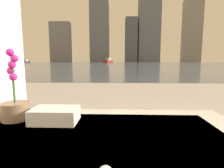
# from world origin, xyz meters

# --- Properties ---
(potted_orchid) EXTENTS (0.16, 0.16, 0.41)m
(potted_orchid) POSITION_xyz_m (-0.42, 0.80, 0.67)
(potted_orchid) COLOR #8C6B4C
(potted_orchid) RESTS_ON bathtub
(towel_stack) EXTENTS (0.25, 0.17, 0.08)m
(towel_stack) POSITION_xyz_m (-0.18, 0.76, 0.62)
(towel_stack) COLOR silver
(towel_stack) RESTS_ON bathtub
(harbor_water) EXTENTS (180.00, 110.00, 0.01)m
(harbor_water) POSITION_xyz_m (0.00, 62.00, 0.01)
(harbor_water) COLOR slate
(harbor_water) RESTS_ON ground_plane
(harbor_boat_2) EXTENTS (1.87, 3.69, 1.32)m
(harbor_boat_2) POSITION_xyz_m (-34.76, 65.22, 0.47)
(harbor_boat_2) COLOR #2D2D33
(harbor_boat_2) RESTS_ON harbor_water
(harbor_boat_5) EXTENTS (3.92, 5.80, 2.06)m
(harbor_boat_5) POSITION_xyz_m (-3.96, 73.82, 0.74)
(harbor_boat_5) COLOR maroon
(harbor_boat_5) RESTS_ON harbor_water
(skyline_tower_0) EXTENTS (12.91, 8.60, 25.77)m
(skyline_tower_0) POSITION_xyz_m (-37.96, 118.00, 12.88)
(skyline_tower_0) COLOR slate
(skyline_tower_0) RESTS_ON ground_plane
(skyline_tower_1) EXTENTS (12.20, 9.76, 78.42)m
(skyline_tower_1) POSITION_xyz_m (-12.04, 118.00, 39.21)
(skyline_tower_1) COLOR slate
(skyline_tower_1) RESTS_ON ground_plane
(skyline_tower_2) EXTENTS (7.37, 12.20, 27.90)m
(skyline_tower_2) POSITION_xyz_m (8.49, 118.00, 13.95)
(skyline_tower_2) COLOR #4C515B
(skyline_tower_2) RESTS_ON ground_plane
(skyline_tower_3) EXTENTS (13.82, 8.65, 43.86)m
(skyline_tower_3) POSITION_xyz_m (20.23, 118.00, 21.93)
(skyline_tower_3) COLOR slate
(skyline_tower_3) RESTS_ON ground_plane
(skyline_tower_4) EXTENTS (10.38, 8.66, 39.55)m
(skyline_tower_4) POSITION_xyz_m (47.82, 118.00, 19.77)
(skyline_tower_4) COLOR gray
(skyline_tower_4) RESTS_ON ground_plane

